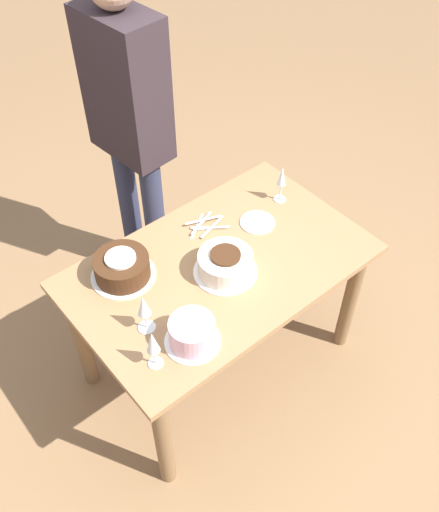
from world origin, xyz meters
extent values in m
plane|color=#8E6B47|center=(0.00, 0.00, 0.00)|extent=(12.00, 12.00, 0.00)
cube|color=#9E754C|center=(0.00, 0.00, 0.71)|extent=(1.28, 0.79, 0.03)
cylinder|color=brown|center=(-0.56, -0.32, 0.35)|extent=(0.07, 0.07, 0.69)
cylinder|color=brown|center=(0.56, -0.32, 0.35)|extent=(0.07, 0.07, 0.69)
cylinder|color=brown|center=(-0.56, 0.32, 0.35)|extent=(0.07, 0.07, 0.69)
cylinder|color=brown|center=(0.56, 0.32, 0.35)|extent=(0.07, 0.07, 0.69)
cylinder|color=white|center=(0.01, 0.05, 0.72)|extent=(0.27, 0.27, 0.01)
cylinder|color=silver|center=(0.01, 0.05, 0.77)|extent=(0.23, 0.23, 0.09)
cylinder|color=#422614|center=(0.01, 0.05, 0.82)|extent=(0.13, 0.13, 0.01)
cylinder|color=white|center=(0.35, -0.21, 0.72)|extent=(0.27, 0.27, 0.01)
cylinder|color=#422614|center=(0.35, -0.21, 0.77)|extent=(0.23, 0.23, 0.10)
cylinder|color=silver|center=(0.35, -0.21, 0.83)|extent=(0.13, 0.13, 0.01)
cylinder|color=white|center=(0.33, 0.24, 0.72)|extent=(0.22, 0.22, 0.01)
cylinder|color=#E5B2C6|center=(0.33, 0.24, 0.78)|extent=(0.18, 0.18, 0.11)
cylinder|color=silver|center=(0.43, 0.08, 0.72)|extent=(0.07, 0.07, 0.00)
cylinder|color=silver|center=(0.43, 0.08, 0.77)|extent=(0.01, 0.01, 0.09)
cone|color=silver|center=(0.43, 0.08, 0.86)|extent=(0.05, 0.05, 0.09)
cylinder|color=silver|center=(0.50, 0.23, 0.72)|extent=(0.06, 0.06, 0.00)
cylinder|color=silver|center=(0.50, 0.23, 0.77)|extent=(0.01, 0.01, 0.08)
cone|color=silver|center=(0.50, 0.23, 0.86)|extent=(0.05, 0.05, 0.10)
cylinder|color=silver|center=(-0.49, -0.14, 0.72)|extent=(0.06, 0.06, 0.00)
cylinder|color=silver|center=(-0.49, -0.14, 0.77)|extent=(0.01, 0.01, 0.09)
cone|color=silver|center=(-0.49, -0.14, 0.86)|extent=(0.04, 0.04, 0.10)
cylinder|color=silver|center=(-0.30, -0.09, 0.72)|extent=(0.16, 0.16, 0.01)
cube|color=silver|center=(-0.07, -0.24, 0.72)|extent=(0.15, 0.10, 0.00)
cube|color=silver|center=(-0.11, -0.19, 0.73)|extent=(0.15, 0.10, 0.00)
cube|color=silver|center=(-0.10, -0.20, 0.73)|extent=(0.14, 0.12, 0.00)
cube|color=silver|center=(-0.12, -0.19, 0.73)|extent=(0.17, 0.06, 0.00)
cube|color=silver|center=(-0.09, -0.24, 0.73)|extent=(0.16, 0.07, 0.00)
cube|color=silver|center=(-0.11, -0.25, 0.74)|extent=(0.16, 0.07, 0.00)
cylinder|color=#2D334C|center=(-0.10, -0.90, 0.41)|extent=(0.11, 0.11, 0.83)
cylinder|color=#2D334C|center=(-0.12, -0.68, 0.41)|extent=(0.11, 0.11, 0.83)
cube|color=#2D2328|center=(-0.11, -0.79, 1.17)|extent=(0.26, 0.42, 0.69)
camera|label=1|loc=(1.05, 1.26, 2.50)|focal=40.00mm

